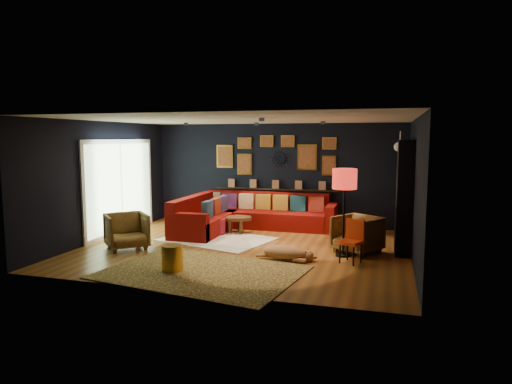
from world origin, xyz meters
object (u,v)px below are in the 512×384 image
(coffee_table, at_px, (237,220))
(floor_lamp, at_px, (345,183))
(pouf, at_px, (214,226))
(dog, at_px, (285,249))
(armchair_left, at_px, (127,229))
(orange_chair, at_px, (353,238))
(armchair_right, at_px, (357,232))
(sectional, at_px, (243,217))
(gold_stool, at_px, (172,258))

(coffee_table, bearing_deg, floor_lamp, -28.08)
(pouf, height_order, dog, pouf)
(armchair_left, height_order, dog, armchair_left)
(armchair_left, distance_m, orange_chair, 4.47)
(armchair_left, bearing_deg, coffee_table, 6.01)
(armchair_left, bearing_deg, armchair_right, -32.09)
(sectional, distance_m, armchair_left, 3.00)
(sectional, relative_size, armchair_left, 4.26)
(armchair_right, bearing_deg, armchair_left, -135.05)
(armchair_right, bearing_deg, pouf, -159.89)
(coffee_table, distance_m, pouf, 0.57)
(gold_stool, bearing_deg, dog, 36.31)
(coffee_table, bearing_deg, orange_chair, -32.43)
(sectional, xyz_separation_m, armchair_left, (-1.65, -2.51, 0.08))
(pouf, bearing_deg, armchair_right, -12.21)
(armchair_right, height_order, gold_stool, armchair_right)
(pouf, xyz_separation_m, gold_stool, (0.40, -2.89, 0.01))
(floor_lamp, bearing_deg, armchair_left, -171.34)
(coffee_table, xyz_separation_m, armchair_right, (2.84, -1.03, 0.07))
(armchair_left, bearing_deg, orange_chair, -41.43)
(orange_chair, distance_m, dog, 1.24)
(pouf, relative_size, armchair_left, 0.69)
(armchair_left, xyz_separation_m, gold_stool, (1.60, -1.17, -0.18))
(orange_chair, bearing_deg, armchair_right, 111.62)
(dog, bearing_deg, armchair_left, -175.91)
(dog, bearing_deg, coffee_table, 132.04)
(armchair_right, bearing_deg, dog, -110.08)
(armchair_left, height_order, gold_stool, armchair_left)
(pouf, height_order, armchair_right, armchair_right)
(orange_chair, distance_m, floor_lamp, 1.05)
(armchair_left, distance_m, armchair_right, 4.61)
(pouf, xyz_separation_m, armchair_right, (3.30, -0.71, 0.19))
(armchair_right, bearing_deg, sectional, -175.43)
(floor_lamp, xyz_separation_m, dog, (-1.00, -0.59, -1.21))
(armchair_right, height_order, floor_lamp, floor_lamp)
(pouf, distance_m, orange_chair, 3.59)
(floor_lamp, bearing_deg, sectional, 144.60)
(floor_lamp, bearing_deg, pouf, 160.71)
(armchair_left, xyz_separation_m, orange_chair, (4.47, 0.26, 0.05))
(armchair_right, distance_m, orange_chair, 0.75)
(floor_lamp, distance_m, dog, 1.68)
(armchair_left, relative_size, dog, 0.70)
(armchair_left, xyz_separation_m, dog, (3.26, 0.06, -0.20))
(armchair_right, bearing_deg, orange_chair, -60.33)
(orange_chair, bearing_deg, pouf, -179.90)
(armchair_left, relative_size, floor_lamp, 0.48)
(sectional, xyz_separation_m, floor_lamp, (2.61, -1.86, 1.08))
(sectional, distance_m, dog, 2.94)
(orange_chair, bearing_deg, sectional, 165.62)
(sectional, height_order, pouf, sectional)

